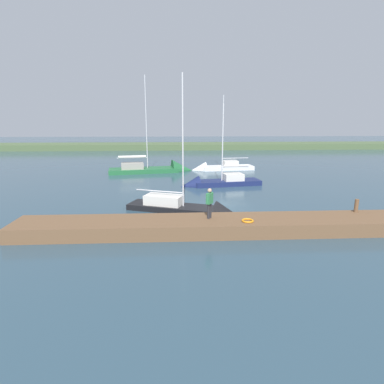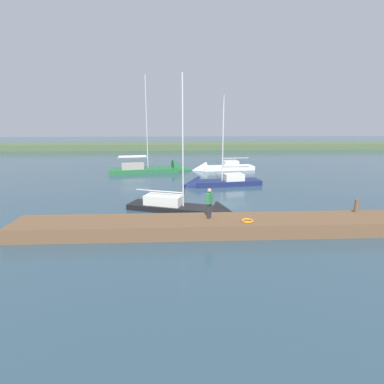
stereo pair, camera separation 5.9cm
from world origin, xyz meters
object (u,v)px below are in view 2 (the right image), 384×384
at_px(person_on_dock, 209,201).
at_px(sailboat_mid_channel, 218,169).
at_px(life_ring_buoy, 247,221).
at_px(sailboat_near_dock, 216,184).
at_px(sailboat_far_left, 189,210).
at_px(sailboat_inner_slip, 160,171).
at_px(mooring_post_near, 356,206).

bearing_deg(person_on_dock, sailboat_mid_channel, -63.78).
relative_size(life_ring_buoy, sailboat_near_dock, 0.08).
height_order(life_ring_buoy, person_on_dock, person_on_dock).
relative_size(sailboat_far_left, person_on_dock, 5.77).
xyz_separation_m(sailboat_inner_slip, person_on_dock, (-3.81, 20.89, 1.64)).
xyz_separation_m(sailboat_mid_channel, person_on_dock, (3.45, 21.88, 1.65)).
height_order(mooring_post_near, sailboat_far_left, sailboat_far_left).
height_order(mooring_post_near, sailboat_mid_channel, sailboat_mid_channel).
distance_m(sailboat_mid_channel, person_on_dock, 22.21).
bearing_deg(person_on_dock, life_ring_buoy, -163.30).
height_order(sailboat_near_dock, person_on_dock, sailboat_near_dock).
relative_size(life_ring_buoy, sailboat_inner_slip, 0.05).
bearing_deg(sailboat_mid_channel, mooring_post_near, 97.75).
relative_size(sailboat_inner_slip, person_on_dock, 7.28).
xyz_separation_m(sailboat_far_left, sailboat_mid_channel, (-4.44, -18.03, -0.02)).
distance_m(life_ring_buoy, sailboat_near_dock, 13.17).
xyz_separation_m(mooring_post_near, life_ring_buoy, (6.87, 1.42, -0.34)).
xyz_separation_m(life_ring_buoy, sailboat_inner_slip, (5.83, -21.56, -0.70)).
bearing_deg(person_on_dock, mooring_post_near, -140.05).
relative_size(sailboat_near_dock, person_on_dock, 5.02).
relative_size(life_ring_buoy, sailboat_far_left, 0.07).
height_order(sailboat_far_left, sailboat_inner_slip, sailboat_inner_slip).
bearing_deg(sailboat_inner_slip, life_ring_buoy, -84.35).
bearing_deg(sailboat_near_dock, mooring_post_near, 112.12).
bearing_deg(sailboat_far_left, sailboat_mid_channel, 96.48).
bearing_deg(life_ring_buoy, sailboat_far_left, -56.39).
distance_m(sailboat_far_left, sailboat_mid_channel, 18.57).
distance_m(mooring_post_near, sailboat_mid_channel, 21.85).
distance_m(sailboat_near_dock, person_on_dock, 12.74).
distance_m(life_ring_buoy, sailboat_far_left, 5.47).
xyz_separation_m(sailboat_far_left, sailboat_near_dock, (-2.94, -8.63, -0.03)).
relative_size(mooring_post_near, sailboat_mid_channel, 0.08).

